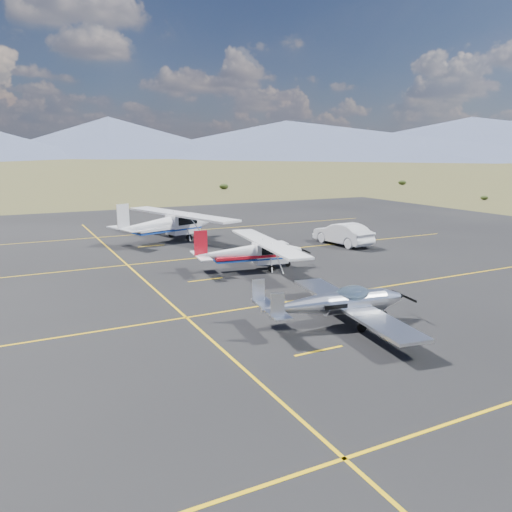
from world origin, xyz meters
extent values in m
plane|color=#383D1C|center=(0.00, 0.00, 0.00)|extent=(1600.00, 1600.00, 0.00)
cube|color=black|center=(0.00, 7.00, 0.00)|extent=(72.00, 72.00, 0.02)
cube|color=silver|center=(-0.16, -1.60, 0.71)|extent=(2.52, 8.66, 0.11)
ellipsoid|color=#99BFD8|center=(-0.16, -1.60, 1.17)|extent=(1.66, 1.10, 0.78)
cube|color=silver|center=(-3.64, -1.13, 0.98)|extent=(1.04, 2.91, 0.06)
cube|color=silver|center=(-3.92, -2.14, 1.41)|extent=(0.53, 0.13, 0.95)
cube|color=silver|center=(-3.64, -0.07, 1.41)|extent=(0.53, 0.13, 0.95)
cylinder|color=black|center=(1.35, -1.81, 0.17)|extent=(0.33, 0.13, 0.32)
cylinder|color=black|center=(-0.50, -2.70, 0.20)|extent=(0.39, 0.15, 0.38)
cylinder|color=black|center=(-0.19, -0.45, 0.20)|extent=(0.39, 0.15, 0.38)
cube|color=white|center=(1.42, 8.31, 0.95)|extent=(2.08, 1.27, 1.20)
cube|color=white|center=(1.25, 8.33, 1.57)|extent=(2.62, 9.90, 0.12)
cube|color=black|center=(1.42, 8.31, 1.20)|extent=(1.55, 1.23, 0.49)
cube|color=red|center=(0.27, 8.46, 0.86)|extent=(4.55, 1.60, 0.16)
cube|color=red|center=(-2.73, 8.85, 1.79)|extent=(0.76, 0.16, 1.43)
cube|color=white|center=(-2.73, 8.85, 1.08)|extent=(1.03, 2.92, 0.05)
cylinder|color=black|center=(2.57, 8.16, 0.17)|extent=(0.33, 0.13, 0.32)
cylinder|color=black|center=(1.04, 7.42, 0.21)|extent=(0.40, 0.17, 0.39)
cylinder|color=black|center=(1.28, 9.27, 0.21)|extent=(0.40, 0.17, 0.39)
cube|color=white|center=(0.14, 20.49, 1.19)|extent=(2.74, 1.98, 1.51)
cube|color=white|center=(-0.07, 20.42, 1.97)|extent=(5.40, 12.26, 0.16)
cube|color=black|center=(0.14, 20.49, 1.50)|extent=(2.11, 1.81, 0.62)
cube|color=white|center=(-1.24, 20.05, 1.07)|extent=(5.73, 2.95, 0.20)
cube|color=white|center=(-4.87, 18.89, 2.25)|extent=(0.93, 0.36, 1.79)
cube|color=white|center=(-4.87, 18.89, 1.35)|extent=(1.89, 3.67, 0.07)
cylinder|color=black|center=(1.53, 20.93, 0.21)|extent=(0.42, 0.23, 0.40)
cylinder|color=black|center=(0.18, 19.27, 0.26)|extent=(0.51, 0.29, 0.49)
cylinder|color=black|center=(-0.53, 21.51, 0.26)|extent=(0.51, 0.29, 0.49)
imported|color=white|center=(9.86, 12.56, 0.83)|extent=(2.24, 5.15, 1.65)
camera|label=1|loc=(-12.39, -17.17, 6.91)|focal=35.00mm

